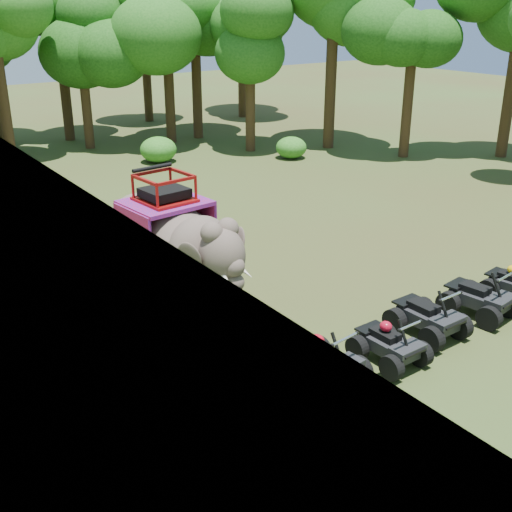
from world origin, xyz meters
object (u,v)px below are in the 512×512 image
object	(u,v)px
elephant	(170,253)
atv_0	(175,419)
atv_5	(480,292)
parked_car	(68,477)
atv_4	(428,311)
atv_2	(322,355)
atv_1	(253,382)
atv_3	(390,339)

from	to	relation	value
elephant	atv_0	bearing A→B (deg)	-123.38
atv_0	atv_5	size ratio (longest dim) A/B	0.89
parked_car	atv_4	world-z (taller)	parked_car
elephant	atv_2	bearing A→B (deg)	-76.43
atv_0	atv_5	bearing A→B (deg)	6.42
atv_0	atv_2	xyz separation A→B (m)	(3.65, 0.05, 0.08)
atv_1	atv_3	xyz separation A→B (m)	(3.65, -0.25, -0.08)
elephant	atv_4	size ratio (longest dim) A/B	2.69
atv_2	atv_4	xyz separation A→B (m)	(3.51, 0.07, -0.01)
atv_1	atv_3	distance (m)	3.66
atv_5	atv_4	bearing A→B (deg)	170.38
atv_4	atv_2	bearing A→B (deg)	-179.71
atv_0	atv_1	bearing A→B (deg)	6.93
atv_4	parked_car	bearing A→B (deg)	-177.32
parked_car	atv_0	world-z (taller)	parked_car
parked_car	atv_5	world-z (taller)	parked_car
atv_0	atv_2	world-z (taller)	atv_2
elephant	atv_4	xyz separation A→B (m)	(4.91, -4.07, -1.37)
atv_4	atv_5	bearing A→B (deg)	-2.91
parked_car	atv_5	size ratio (longest dim) A/B	2.21
parked_car	atv_0	size ratio (longest dim) A/B	2.47
atv_5	atv_3	bearing A→B (deg)	176.78
atv_1	atv_2	distance (m)	1.86
parked_car	elephant	bearing A→B (deg)	-62.62
atv_0	atv_4	distance (m)	7.17
parked_car	atv_2	distance (m)	5.88
atv_4	elephant	bearing A→B (deg)	139.56
elephant	atv_5	xyz separation A→B (m)	(6.87, -4.14, -1.37)
atv_3	atv_4	size ratio (longest dim) A/B	0.91
atv_3	atv_4	bearing A→B (deg)	10.43
atv_0	atv_3	distance (m)	5.45
atv_1	atv_5	bearing A→B (deg)	-3.54
atv_4	atv_5	size ratio (longest dim) A/B	1.00
parked_car	atv_1	xyz separation A→B (m)	(3.99, 0.47, 0.01)
atv_3	atv_1	bearing A→B (deg)	175.06
atv_2	atv_5	xyz separation A→B (m)	(5.47, -0.01, -0.01)
atv_2	atv_3	distance (m)	1.82
atv_3	atv_5	world-z (taller)	atv_5
atv_1	elephant	bearing A→B (deg)	80.01
atv_3	atv_4	world-z (taller)	atv_4
parked_car	atv_1	world-z (taller)	atv_1
atv_2	elephant	bearing A→B (deg)	102.25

